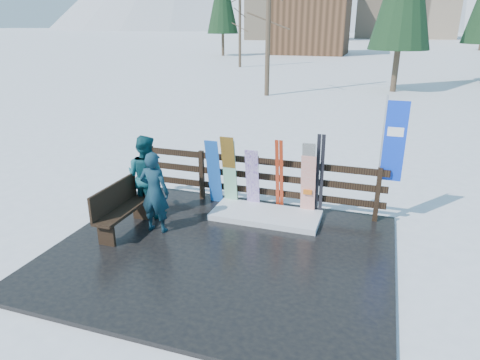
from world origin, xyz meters
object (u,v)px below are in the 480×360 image
(person_front, at_px, (155,192))
(person_back, at_px, (146,176))
(snowboard_2, at_px, (229,171))
(snowboard_3, at_px, (252,179))
(snowboard_4, at_px, (308,180))
(snowboard_0, at_px, (214,172))
(rental_flag, at_px, (391,146))
(snowboard_5, at_px, (308,186))
(bench, at_px, (120,207))
(snowboard_1, at_px, (230,173))

(person_front, height_order, person_back, person_back)
(snowboard_2, distance_m, person_back, 1.80)
(snowboard_3, bearing_deg, snowboard_4, -0.00)
(snowboard_0, height_order, snowboard_2, snowboard_2)
(snowboard_0, bearing_deg, person_front, -109.86)
(rental_flag, bearing_deg, snowboard_0, -175.77)
(snowboard_5, bearing_deg, snowboard_2, -180.00)
(snowboard_4, height_order, person_back, person_back)
(person_front, relative_size, person_back, 0.93)
(bench, xyz_separation_m, person_front, (0.65, 0.24, 0.30))
(snowboard_0, distance_m, rental_flag, 3.75)
(snowboard_3, bearing_deg, snowboard_5, 0.00)
(bench, xyz_separation_m, snowboard_0, (1.24, 1.85, 0.24))
(snowboard_1, xyz_separation_m, rental_flag, (3.27, 0.27, 0.83))
(snowboard_3, height_order, snowboard_4, snowboard_4)
(snowboard_1, xyz_separation_m, person_back, (-1.52, -0.97, 0.10))
(bench, bearing_deg, snowboard_4, 28.98)
(snowboard_5, relative_size, person_front, 0.85)
(snowboard_1, relative_size, snowboard_4, 0.94)
(snowboard_2, relative_size, person_front, 1.03)
(snowboard_4, xyz_separation_m, rental_flag, (1.54, 0.27, 0.79))
(snowboard_2, bearing_deg, rental_flag, 4.71)
(rental_flag, bearing_deg, person_back, -165.47)
(snowboard_0, distance_m, snowboard_2, 0.37)
(snowboard_0, relative_size, snowboard_3, 1.10)
(snowboard_1, xyz_separation_m, snowboard_3, (0.53, 0.00, -0.08))
(bench, bearing_deg, person_front, 19.87)
(snowboard_5, bearing_deg, person_front, -149.05)
(snowboard_0, distance_m, person_front, 1.72)
(snowboard_4, bearing_deg, bench, -151.02)
(snowboard_0, bearing_deg, person_back, -139.64)
(snowboard_0, bearing_deg, snowboard_4, 0.00)
(snowboard_3, xyz_separation_m, snowboard_5, (1.21, 0.00, -0.01))
(snowboard_0, bearing_deg, rental_flag, 4.23)
(snowboard_1, xyz_separation_m, snowboard_4, (1.73, 0.00, 0.05))
(snowboard_1, bearing_deg, snowboard_3, 0.00)
(bench, bearing_deg, snowboard_3, 40.94)
(snowboard_2, bearing_deg, snowboard_4, 0.00)
(snowboard_1, bearing_deg, snowboard_0, 180.00)
(rental_flag, distance_m, person_front, 4.70)
(snowboard_0, relative_size, person_back, 0.88)
(snowboard_5, distance_m, rental_flag, 1.81)
(snowboard_1, xyz_separation_m, snowboard_2, (-0.00, -0.00, 0.04))
(snowboard_3, bearing_deg, snowboard_0, -180.00)
(person_back, bearing_deg, snowboard_0, -137.13)
(snowboard_5, height_order, rental_flag, rental_flag)
(snowboard_3, distance_m, person_back, 2.27)
(person_back, bearing_deg, rental_flag, -162.96)
(snowboard_0, xyz_separation_m, snowboard_4, (2.11, 0.00, 0.06))
(bench, relative_size, snowboard_0, 0.97)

